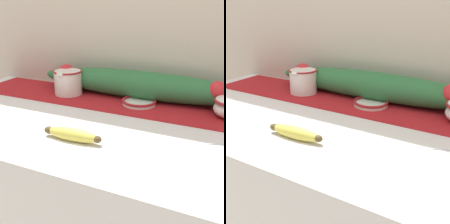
% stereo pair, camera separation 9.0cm
% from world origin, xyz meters
% --- Properties ---
extents(back_wall, '(2.36, 0.04, 2.40)m').
position_xyz_m(back_wall, '(0.00, 0.36, 1.20)').
color(back_wall, beige).
rests_on(back_wall, ground_plane).
extents(table_runner, '(1.43, 0.26, 0.00)m').
position_xyz_m(table_runner, '(0.00, 0.20, 0.93)').
color(table_runner, '#A8191E').
rests_on(table_runner, countertop).
extents(cream_pitcher, '(0.12, 0.14, 0.11)m').
position_xyz_m(cream_pitcher, '(-0.30, 0.20, 0.99)').
color(cream_pitcher, white).
rests_on(cream_pitcher, countertop).
extents(small_dish, '(0.14, 0.14, 0.02)m').
position_xyz_m(small_dish, '(0.03, 0.20, 0.94)').
color(small_dish, white).
rests_on(small_dish, countertop).
extents(banana, '(0.19, 0.04, 0.04)m').
position_xyz_m(banana, '(-0.05, -0.17, 0.95)').
color(banana, '#DBCC4C').
rests_on(banana, countertop).
extents(poinsettia_garland, '(0.93, 0.13, 0.12)m').
position_xyz_m(poinsettia_garland, '(-0.00, 0.27, 0.99)').
color(poinsettia_garland, '#2D6B38').
rests_on(poinsettia_garland, countertop).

